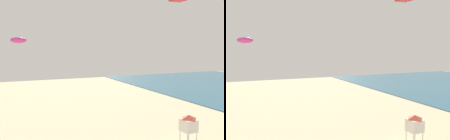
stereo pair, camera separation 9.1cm
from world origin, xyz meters
TOP-DOWN VIEW (x-y plane):
  - lifeguard_stand at (7.64, 14.26)m, footprint 1.10×1.10m
  - kite_magenta_parafoil at (-4.22, 33.50)m, footprint 2.05×0.57m

SIDE VIEW (x-z plane):
  - lifeguard_stand at x=7.64m, z-range 0.56..3.11m
  - kite_magenta_parafoil at x=-4.22m, z-range 8.52..9.32m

